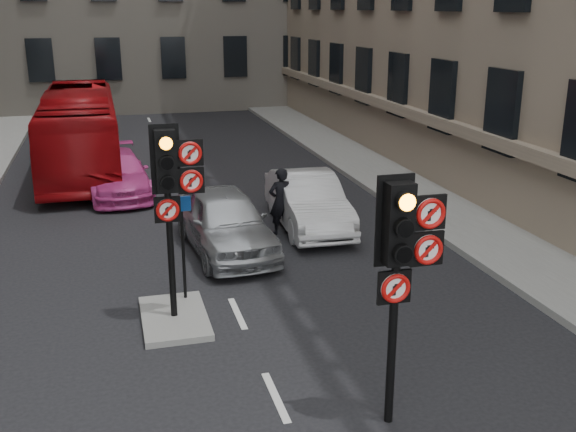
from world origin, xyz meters
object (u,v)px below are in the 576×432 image
car_silver (225,221)px  bus_red (80,131)px  signal_near (403,250)px  motorcyclist (281,201)px  info_sign (182,233)px  car_pink (117,174)px  car_white (308,201)px  signal_far (172,181)px  motorcycle (195,211)px

car_silver → bus_red: size_ratio=0.43×
signal_near → bus_red: 17.64m
motorcyclist → info_sign: (-2.90, -3.67, 0.59)m
car_pink → bus_red: bus_red is taller
car_white → bus_red: bearing=128.0°
info_sign → car_white: bearing=44.4°
signal_near → motorcyclist: size_ratio=2.05×
info_sign → car_pink: bearing=94.3°
signal_far → car_white: (3.95, 4.74, -1.98)m
signal_far → motorcycle: size_ratio=1.99×
car_white → car_silver: bearing=-151.0°
signal_far → signal_near: bearing=-57.0°
car_white → car_pink: size_ratio=0.96×
signal_far → bus_red: signal_far is taller
car_white → car_pink: 6.74m
bus_red → info_sign: bus_red is taller
info_sign → signal_near: bearing=-65.8°
bus_red → motorcycle: bus_red is taller
signal_near → car_pink: signal_near is taller
signal_far → car_pink: bearing=95.1°
car_silver → bus_red: bus_red is taller
car_pink → motorcyclist: (3.95, -5.08, 0.22)m
car_pink → info_sign: (1.05, -8.75, 0.81)m
bus_red → motorcycle: (2.98, -7.74, -0.90)m
signal_near → car_white: signal_near is taller
car_silver → bus_red: (-3.48, 9.48, 0.69)m
car_white → car_pink: car_white is taller
signal_far → car_silver: signal_far is taller
signal_near → info_sign: (-2.39, 4.74, -1.11)m
signal_near → motorcycle: signal_near is taller
car_pink → motorcycle: bearing=-70.7°
signal_far → motorcyclist: (3.11, 4.41, -1.83)m
bus_red → motorcyclist: bus_red is taller
car_silver → motorcyclist: 1.83m
motorcycle → signal_near: bearing=-72.9°
bus_red → motorcyclist: 10.00m
car_white → info_sign: bearing=-130.6°
signal_far → bus_red: (-1.97, 13.00, -1.26)m
car_silver → motorcycle: bearing=101.1°
signal_near → motorcycle: size_ratio=1.99×
signal_near → car_silver: size_ratio=0.81×
bus_red → car_white: bearing=-54.7°
motorcycle → signal_far: bearing=-93.5°
signal_far → car_silver: bearing=66.8°
signal_far → motorcycle: 5.78m
signal_near → signal_far: 4.77m
signal_near → info_sign: signal_near is taller
signal_near → motorcycle: 9.62m
car_pink → motorcyclist: bearing=-56.5°
car_pink → signal_far: bearing=-89.4°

